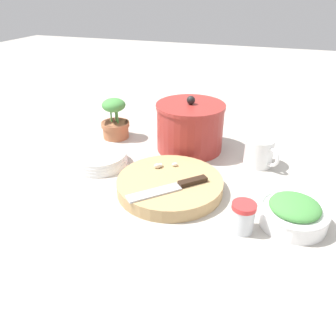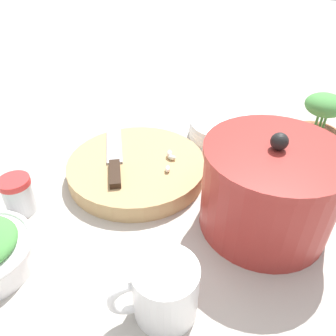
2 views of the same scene
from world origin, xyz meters
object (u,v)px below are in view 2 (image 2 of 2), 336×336
(chef_knife, at_px, (114,158))
(garlic_cloves, at_px, (170,159))
(coffee_mug, at_px, (164,290))
(cutting_board, at_px, (138,167))
(plate_stack, at_px, (223,129))
(potted_herb, at_px, (318,129))
(spice_jar, at_px, (18,195))
(stock_pot, at_px, (268,189))

(chef_knife, height_order, garlic_cloves, garlic_cloves)
(chef_knife, bearing_deg, coffee_mug, -79.80)
(cutting_board, relative_size, plate_stack, 1.65)
(coffee_mug, xyz_separation_m, plate_stack, (-0.48, -0.17, -0.03))
(potted_herb, bearing_deg, garlic_cloves, -39.93)
(coffee_mug, bearing_deg, plate_stack, -161.20)
(spice_jar, bearing_deg, potted_herb, 143.43)
(cutting_board, height_order, plate_stack, plate_stack)
(coffee_mug, relative_size, stock_pot, 0.48)
(coffee_mug, xyz_separation_m, stock_pot, (-0.24, 0.04, 0.04))
(garlic_cloves, bearing_deg, plate_stack, 176.52)
(plate_stack, height_order, potted_herb, potted_herb)
(cutting_board, distance_m, chef_knife, 0.05)
(garlic_cloves, bearing_deg, spice_jar, -32.67)
(plate_stack, distance_m, potted_herb, 0.22)
(spice_jar, distance_m, coffee_mug, 0.34)
(garlic_cloves, xyz_separation_m, plate_stack, (-0.22, 0.01, -0.02))
(spice_jar, bearing_deg, cutting_board, 154.11)
(chef_knife, relative_size, spice_jar, 2.44)
(chef_knife, relative_size, garlic_cloves, 2.68)
(chef_knife, bearing_deg, spice_jar, -153.23)
(garlic_cloves, distance_m, plate_stack, 0.22)
(chef_knife, xyz_separation_m, plate_stack, (-0.29, 0.11, -0.02))
(garlic_cloves, relative_size, potted_herb, 0.45)
(spice_jar, bearing_deg, chef_knife, 161.25)
(stock_pot, relative_size, potted_herb, 1.55)
(stock_pot, xyz_separation_m, potted_herb, (-0.29, 0.01, -0.02))
(coffee_mug, bearing_deg, garlic_cloves, -145.82)
(cutting_board, xyz_separation_m, coffee_mug, (0.23, 0.24, 0.03))
(chef_knife, height_order, plate_stack, chef_knife)
(spice_jar, bearing_deg, garlic_cloves, 147.33)
(cutting_board, distance_m, stock_pot, 0.29)
(spice_jar, height_order, stock_pot, stock_pot)
(garlic_cloves, distance_m, coffee_mug, 0.32)
(potted_herb, bearing_deg, spice_jar, -36.57)
(spice_jar, relative_size, stock_pot, 0.32)
(chef_knife, distance_m, garlic_cloves, 0.12)
(spice_jar, xyz_separation_m, stock_pot, (-0.24, 0.39, 0.04))
(cutting_board, relative_size, garlic_cloves, 4.36)
(cutting_board, xyz_separation_m, garlic_cloves, (-0.04, 0.06, 0.02))
(stock_pot, bearing_deg, coffee_mug, -10.24)
(cutting_board, height_order, stock_pot, stock_pot)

